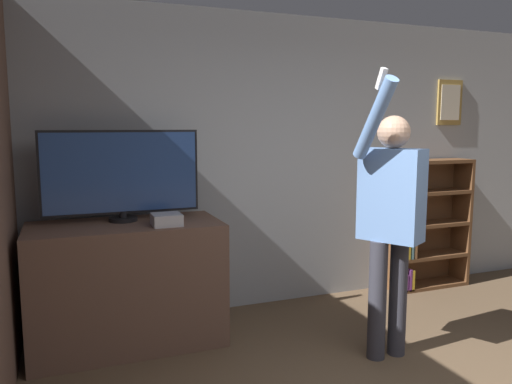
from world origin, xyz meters
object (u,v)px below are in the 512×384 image
object	(u,v)px
game_console	(167,220)
bookshelf	(423,226)
television	(122,174)
person	(391,213)

from	to	relation	value
game_console	bookshelf	xyz separation A→B (m)	(2.77, 0.48, -0.34)
television	bookshelf	bearing A→B (deg)	3.60
game_console	person	world-z (taller)	person
person	game_console	bearing A→B (deg)	-147.03
person	television	bearing A→B (deg)	-150.74
television	bookshelf	xyz separation A→B (m)	(3.05, 0.19, -0.67)
television	person	world-z (taller)	person
television	game_console	xyz separation A→B (m)	(0.28, -0.29, -0.32)
bookshelf	person	xyz separation A→B (m)	(-1.30, -1.22, 0.42)
television	person	distance (m)	2.04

